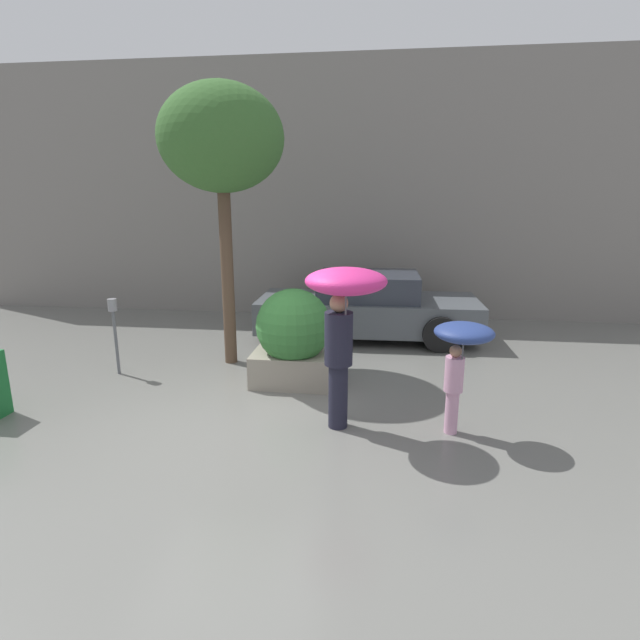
{
  "coord_description": "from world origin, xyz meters",
  "views": [
    {
      "loc": [
        1.94,
        -5.74,
        2.9
      ],
      "look_at": [
        1.0,
        1.6,
        1.05
      ],
      "focal_mm": 28.0,
      "sensor_mm": 36.0,
      "label": 1
    }
  ],
  "objects_px": {
    "person_adult": "(343,307)",
    "parking_meter": "(114,321)",
    "planter_box": "(294,337)",
    "person_child": "(461,348)",
    "parked_car_near": "(368,307)",
    "street_tree": "(221,141)"
  },
  "relations": [
    {
      "from": "planter_box",
      "to": "person_adult",
      "type": "distance_m",
      "value": 1.95
    },
    {
      "from": "person_child",
      "to": "parking_meter",
      "type": "height_order",
      "value": "person_child"
    },
    {
      "from": "street_tree",
      "to": "planter_box",
      "type": "bearing_deg",
      "value": -34.58
    },
    {
      "from": "planter_box",
      "to": "street_tree",
      "type": "xyz_separation_m",
      "value": [
        -1.31,
        0.9,
        2.99
      ]
    },
    {
      "from": "planter_box",
      "to": "street_tree",
      "type": "distance_m",
      "value": 3.39
    },
    {
      "from": "parked_car_near",
      "to": "parking_meter",
      "type": "distance_m",
      "value": 4.93
    },
    {
      "from": "planter_box",
      "to": "person_adult",
      "type": "relative_size",
      "value": 0.73
    },
    {
      "from": "planter_box",
      "to": "parking_meter",
      "type": "height_order",
      "value": "planter_box"
    },
    {
      "from": "planter_box",
      "to": "parking_meter",
      "type": "bearing_deg",
      "value": 178.77
    },
    {
      "from": "person_adult",
      "to": "person_child",
      "type": "bearing_deg",
      "value": 55.7
    },
    {
      "from": "street_tree",
      "to": "parking_meter",
      "type": "bearing_deg",
      "value": -153.56
    },
    {
      "from": "planter_box",
      "to": "parked_car_near",
      "type": "bearing_deg",
      "value": 69.77
    },
    {
      "from": "person_child",
      "to": "parked_car_near",
      "type": "relative_size",
      "value": 0.32
    },
    {
      "from": "person_adult",
      "to": "parked_car_near",
      "type": "xyz_separation_m",
      "value": [
        0.17,
        4.38,
        -0.97
      ]
    },
    {
      "from": "person_adult",
      "to": "planter_box",
      "type": "bearing_deg",
      "value": 174.55
    },
    {
      "from": "person_adult",
      "to": "person_child",
      "type": "xyz_separation_m",
      "value": [
        1.41,
        0.04,
        -0.46
      ]
    },
    {
      "from": "person_child",
      "to": "planter_box",
      "type": "bearing_deg",
      "value": -165.01
    },
    {
      "from": "street_tree",
      "to": "person_child",
      "type": "bearing_deg",
      "value": -33.32
    },
    {
      "from": "planter_box",
      "to": "parking_meter",
      "type": "distance_m",
      "value": 2.99
    },
    {
      "from": "parked_car_near",
      "to": "street_tree",
      "type": "bearing_deg",
      "value": 128.82
    },
    {
      "from": "person_adult",
      "to": "parking_meter",
      "type": "bearing_deg",
      "value": -148.09
    },
    {
      "from": "person_adult",
      "to": "parking_meter",
      "type": "distance_m",
      "value": 4.24
    }
  ]
}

